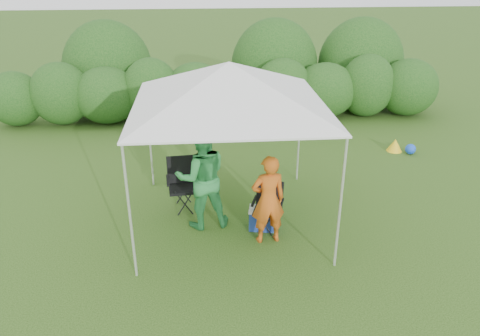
{
  "coord_description": "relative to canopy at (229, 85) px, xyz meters",
  "views": [
    {
      "loc": [
        -0.44,
        -6.75,
        4.38
      ],
      "look_at": [
        0.16,
        0.4,
        1.05
      ],
      "focal_mm": 35.0,
      "sensor_mm": 36.0,
      "label": 1
    }
  ],
  "objects": [
    {
      "name": "bottle",
      "position": [
        0.58,
        -0.39,
        -1.95
      ],
      "size": [
        0.07,
        0.07,
        0.27
      ],
      "primitive_type": "cylinder",
      "color": "#592D0C",
      "rests_on": "cooler"
    },
    {
      "name": "ground",
      "position": [
        0.0,
        -0.5,
        -2.46
      ],
      "size": [
        70.0,
        70.0,
        0.0
      ],
      "primitive_type": "plane",
      "color": "#385B1C"
    },
    {
      "name": "lawn_toy",
      "position": [
        4.23,
        2.78,
        -2.32
      ],
      "size": [
        0.61,
        0.51,
        0.31
      ],
      "color": "yellow",
      "rests_on": "ground"
    },
    {
      "name": "chair_left",
      "position": [
        -0.84,
        0.54,
        -1.91
      ],
      "size": [
        0.64,
        0.59,
        0.97
      ],
      "rotation": [
        0.0,
        0.0,
        0.09
      ],
      "color": "black",
      "rests_on": "ground"
    },
    {
      "name": "chair_right",
      "position": [
        0.63,
        -0.31,
        -2.0
      ],
      "size": [
        0.6,
        0.58,
        0.82
      ],
      "rotation": [
        0.0,
        0.0,
        -0.31
      ],
      "color": "black",
      "rests_on": "ground"
    },
    {
      "name": "cooler",
      "position": [
        0.52,
        -0.35,
        -2.27
      ],
      "size": [
        0.5,
        0.41,
        0.38
      ],
      "rotation": [
        0.0,
        0.0,
        -0.19
      ],
      "color": "navy",
      "rests_on": "ground"
    },
    {
      "name": "hedge",
      "position": [
        0.15,
        5.5,
        -1.64
      ],
      "size": [
        12.6,
        1.53,
        1.8
      ],
      "color": "#26531A",
      "rests_on": "ground"
    },
    {
      "name": "canopy",
      "position": [
        0.0,
        0.0,
        0.0
      ],
      "size": [
        3.1,
        3.1,
        2.83
      ],
      "color": "silver",
      "rests_on": "ground"
    },
    {
      "name": "man",
      "position": [
        0.56,
        -0.74,
        -1.7
      ],
      "size": [
        0.6,
        0.44,
        1.53
      ],
      "primitive_type": "imported",
      "rotation": [
        0.0,
        0.0,
        3.29
      ],
      "color": "#C75616",
      "rests_on": "ground"
    },
    {
      "name": "woman",
      "position": [
        -0.49,
        -0.14,
        -1.54
      ],
      "size": [
        1.0,
        0.83,
        1.85
      ],
      "primitive_type": "imported",
      "rotation": [
        0.0,
        0.0,
        3.29
      ],
      "color": "#2E8E45",
      "rests_on": "ground"
    }
  ]
}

